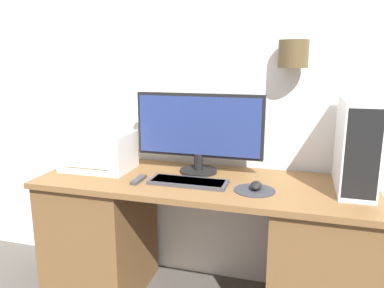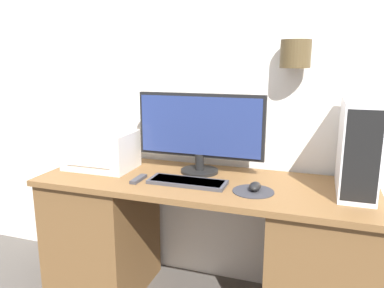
{
  "view_description": "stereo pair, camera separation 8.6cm",
  "coord_description": "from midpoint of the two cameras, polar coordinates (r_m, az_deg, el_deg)",
  "views": [
    {
      "loc": [
        0.46,
        -1.48,
        1.34
      ],
      "look_at": [
        -0.05,
        0.3,
        0.92
      ],
      "focal_mm": 35.0,
      "sensor_mm": 36.0,
      "label": 1
    },
    {
      "loc": [
        0.54,
        -1.45,
        1.34
      ],
      "look_at": [
        -0.05,
        0.3,
        0.92
      ],
      "focal_mm": 35.0,
      "sensor_mm": 36.0,
      "label": 2
    }
  ],
  "objects": [
    {
      "name": "mousepad",
      "position": [
        1.8,
        10.68,
        -7.11
      ],
      "size": [
        0.19,
        0.19,
        0.0
      ],
      "color": "#2D2D33",
      "rests_on": "desk"
    },
    {
      "name": "remote_control",
      "position": [
        1.93,
        -6.88,
        -5.33
      ],
      "size": [
        0.03,
        0.13,
        0.02
      ],
      "color": "#38383D",
      "rests_on": "desk"
    },
    {
      "name": "desk",
      "position": [
        2.07,
        2.71,
        -14.94
      ],
      "size": [
        1.7,
        0.59,
        0.74
      ],
      "color": "brown",
      "rests_on": "ground_plane"
    },
    {
      "name": "mouse",
      "position": [
        1.8,
        10.95,
        -6.37
      ],
      "size": [
        0.05,
        0.1,
        0.04
      ],
      "color": "black",
      "rests_on": "mousepad"
    },
    {
      "name": "wall_back",
      "position": [
        2.17,
        5.69,
        12.89
      ],
      "size": [
        6.4,
        0.2,
        2.7
      ],
      "color": "white",
      "rests_on": "ground_plane"
    },
    {
      "name": "computer_tower",
      "position": [
        1.88,
        25.16,
        -0.39
      ],
      "size": [
        0.16,
        0.4,
        0.43
      ],
      "color": "white",
      "rests_on": "desk"
    },
    {
      "name": "monitor",
      "position": [
        2.01,
        2.45,
        2.25
      ],
      "size": [
        0.7,
        0.2,
        0.43
      ],
      "color": "black",
      "rests_on": "desk"
    },
    {
      "name": "printer",
      "position": [
        2.17,
        -12.62,
        -0.91
      ],
      "size": [
        0.37,
        0.26,
        0.21
      ],
      "color": "beige",
      "rests_on": "desk"
    },
    {
      "name": "keyboard",
      "position": [
        1.87,
        0.63,
        -5.78
      ],
      "size": [
        0.39,
        0.14,
        0.02
      ],
      "color": "#3D3D42",
      "rests_on": "desk"
    }
  ]
}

